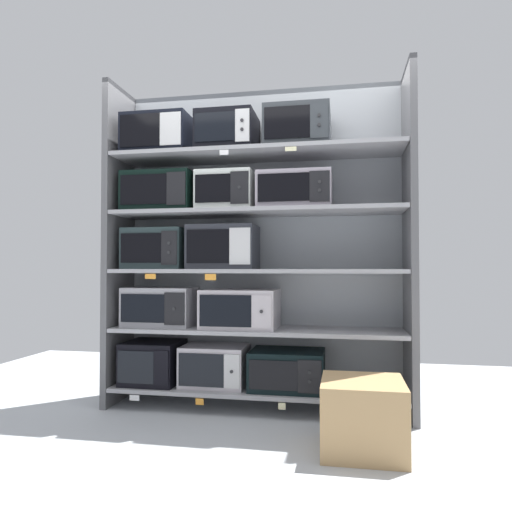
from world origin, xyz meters
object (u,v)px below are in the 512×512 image
at_px(microwave_7, 162,193).
at_px(microwave_2, 287,370).
at_px(microwave_0, 153,362).
at_px(microwave_8, 227,192).
at_px(microwave_9, 295,191).
at_px(microwave_11, 228,134).
at_px(shipping_carton, 363,416).
at_px(microwave_4, 241,309).
at_px(microwave_12, 298,129).
at_px(microwave_3, 160,307).
at_px(microwave_5, 157,249).
at_px(microwave_10, 160,137).
at_px(microwave_1, 215,366).
at_px(microwave_6, 223,247).

bearing_deg(microwave_7, microwave_2, 0.00).
height_order(microwave_0, microwave_8, microwave_8).
bearing_deg(microwave_9, microwave_11, 179.99).
bearing_deg(shipping_carton, microwave_2, 126.85).
xyz_separation_m(microwave_4, microwave_12, (0.44, 0.00, 1.36)).
bearing_deg(microwave_9, microwave_7, 180.00).
relative_size(microwave_7, microwave_12, 1.13).
distance_m(microwave_3, microwave_5, 0.46).
bearing_deg(microwave_0, microwave_8, 0.01).
distance_m(microwave_0, microwave_7, 1.35).
bearing_deg(shipping_carton, microwave_4, 141.64).
relative_size(microwave_8, microwave_11, 0.98).
relative_size(microwave_2, microwave_11, 1.24).
bearing_deg(microwave_7, microwave_10, -179.24).
xyz_separation_m(microwave_10, shipping_carton, (1.55, -0.70, -1.91)).
distance_m(microwave_5, shipping_carton, 2.00).
bearing_deg(microwave_1, microwave_10, 180.00).
xyz_separation_m(microwave_8, microwave_11, (0.01, -0.00, 0.45)).
height_order(microwave_9, shipping_carton, microwave_9).
relative_size(microwave_5, microwave_9, 0.88).
distance_m(microwave_2, microwave_7, 1.70).
bearing_deg(microwave_4, microwave_5, 179.98).
height_order(microwave_0, microwave_7, microwave_7).
bearing_deg(microwave_7, microwave_6, -0.00).
bearing_deg(microwave_6, microwave_1, -179.81).
distance_m(microwave_3, microwave_8, 1.05).
bearing_deg(microwave_12, microwave_4, -179.98).
distance_m(microwave_5, microwave_12, 1.44).
relative_size(microwave_6, shipping_carton, 1.08).
relative_size(microwave_12, shipping_carton, 1.03).
bearing_deg(microwave_1, microwave_12, 0.02).
bearing_deg(microwave_10, microwave_8, 0.03).
xyz_separation_m(microwave_1, microwave_5, (-0.48, 0.00, 0.91)).
bearing_deg(microwave_12, microwave_8, 179.98).
height_order(microwave_0, microwave_9, microwave_9).
bearing_deg(microwave_8, microwave_3, -180.00).
relative_size(microwave_10, microwave_11, 1.18).
distance_m(microwave_3, microwave_9, 1.39).
height_order(microwave_2, microwave_4, microwave_4).
height_order(microwave_3, microwave_7, microwave_7).
height_order(microwave_7, microwave_8, microwave_7).
height_order(microwave_3, microwave_8, microwave_8).
bearing_deg(microwave_4, microwave_8, 179.83).
bearing_deg(microwave_0, microwave_12, -0.00).
xyz_separation_m(microwave_6, microwave_11, (0.03, 0.00, 0.88)).
bearing_deg(microwave_5, microwave_0, -179.77).
bearing_deg(microwave_1, microwave_3, 179.96).
relative_size(microwave_6, microwave_9, 0.94).
xyz_separation_m(microwave_1, microwave_11, (0.10, 0.00, 1.80)).
bearing_deg(microwave_2, shipping_carton, -53.15).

